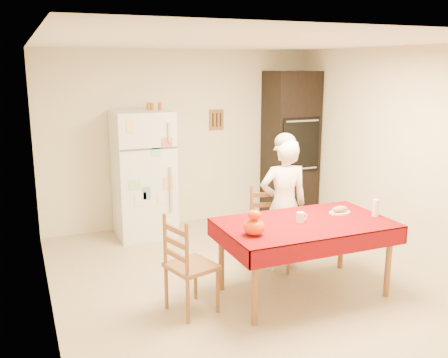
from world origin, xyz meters
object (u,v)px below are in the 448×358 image
bread_plate (340,213)px  refrigerator (143,174)px  pumpkin_lower (254,227)px  chair_left (186,262)px  coffee_mug (300,217)px  oven_cabinet (290,145)px  chair_far (268,225)px  seated_woman (284,205)px  dining_table (305,228)px  wine_glass (376,208)px

bread_plate → refrigerator: bearing=123.9°
refrigerator → pumpkin_lower: (0.41, -2.54, -0.01)m
chair_left → coffee_mug: chair_left is taller
pumpkin_lower → oven_cabinet: bearing=54.2°
chair_far → bread_plate: (0.51, -0.62, 0.26)m
refrigerator → seated_woman: 2.10m
oven_cabinet → bread_plate: oven_cabinet is taller
chair_left → oven_cabinet: bearing=-62.0°
dining_table → wine_glass: 0.80m
coffee_mug → bread_plate: (0.54, 0.09, -0.04)m
seated_woman → pumpkin_lower: bearing=56.4°
oven_cabinet → dining_table: (-1.23, -2.44, -0.41)m
dining_table → pumpkin_lower: 0.67m
pumpkin_lower → wine_glass: wine_glass is taller
bread_plate → pumpkin_lower: bearing=-167.0°
chair_left → dining_table: bearing=-108.8°
refrigerator → bread_plate: size_ratio=7.08×
refrigerator → oven_cabinet: 2.29m
chair_far → pumpkin_lower: (-0.62, -0.88, 0.33)m
seated_woman → coffee_mug: (-0.16, -0.63, 0.06)m
wine_glass → bread_plate: (-0.29, 0.21, -0.08)m
dining_table → chair_left: size_ratio=1.79×
oven_cabinet → chair_far: bearing=-126.3°
chair_far → wine_glass: (0.80, -0.83, 0.34)m
dining_table → pumpkin_lower: (-0.64, -0.15, 0.14)m
refrigerator → chair_far: refrigerator is taller
coffee_mug → dining_table: bearing=-14.0°
oven_cabinet → pumpkin_lower: 3.21m
chair_left → bread_plate: size_ratio=3.96×
coffee_mug → wine_glass: bearing=-8.3°
chair_far → chair_left: same height
refrigerator → coffee_mug: 2.58m
coffee_mug → pumpkin_lower: (-0.59, -0.17, 0.02)m
coffee_mug → wine_glass: 0.83m
dining_table → coffee_mug: size_ratio=17.00×
coffee_mug → seated_woman: bearing=75.4°
chair_left → wine_glass: chair_left is taller
dining_table → coffee_mug: bearing=166.0°
bread_plate → seated_woman: bearing=124.9°
chair_left → pumpkin_lower: size_ratio=4.81×
refrigerator → seated_woman: size_ratio=1.13×
chair_far → seated_woman: size_ratio=0.63×
coffee_mug → wine_glass: size_ratio=0.57×
oven_cabinet → wine_glass: 2.60m
dining_table → bread_plate: bearing=12.2°
dining_table → coffee_mug: 0.13m
coffee_mug → oven_cabinet: bearing=62.2°
pumpkin_lower → seated_woman: bearing=46.4°
oven_cabinet → pumpkin_lower: oven_cabinet is taller
chair_far → pumpkin_lower: size_ratio=4.81×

